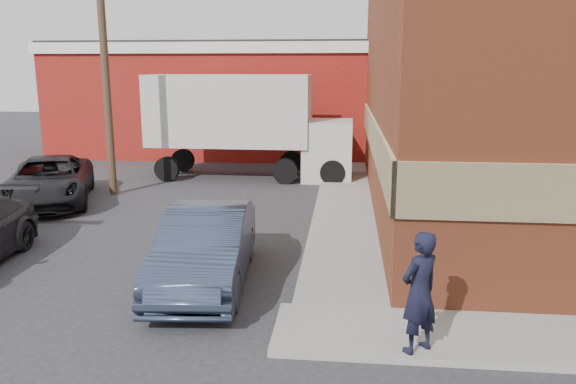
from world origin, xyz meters
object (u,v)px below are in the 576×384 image
(suv_a, at_px, (49,181))
(box_truck, at_px, (250,119))
(warehouse, at_px, (222,98))
(sedan, at_px, (206,247))
(utility_pole, at_px, (104,56))
(man, at_px, (419,292))

(suv_a, height_order, box_truck, box_truck)
(warehouse, height_order, box_truck, warehouse)
(sedan, xyz_separation_m, suv_a, (-6.84, 6.39, -0.03))
(sedan, distance_m, box_truck, 11.57)
(box_truck, bearing_deg, suv_a, -138.74)
(sedan, bearing_deg, utility_pole, 119.35)
(warehouse, relative_size, box_truck, 1.96)
(utility_pole, xyz_separation_m, box_truck, (4.30, 3.53, -2.39))
(man, distance_m, box_truck, 14.98)
(utility_pole, height_order, suv_a, utility_pole)
(man, distance_m, suv_a, 14.08)
(sedan, bearing_deg, box_truck, 90.47)
(man, height_order, suv_a, man)
(warehouse, xyz_separation_m, utility_pole, (-1.50, -11.00, 1.93))
(utility_pole, bearing_deg, warehouse, 82.23)
(warehouse, height_order, sedan, warehouse)
(suv_a, bearing_deg, man, -61.40)
(utility_pole, relative_size, suv_a, 1.67)
(warehouse, xyz_separation_m, sedan, (3.82, -18.89, -2.03))
(warehouse, bearing_deg, utility_pole, -97.77)
(warehouse, relative_size, man, 8.59)
(warehouse, xyz_separation_m, suv_a, (-3.01, -12.50, -2.06))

